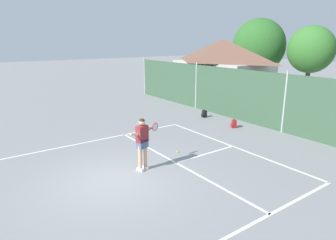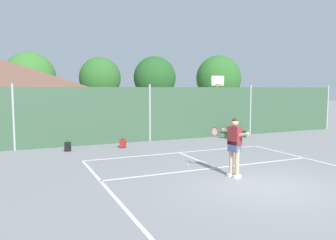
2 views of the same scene
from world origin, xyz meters
name	(u,v)px [view 2 (image 2 of 2)]	position (x,y,z in m)	size (l,w,h in m)	color
ground_plane	(264,187)	(0.00, 0.00, 0.00)	(120.00, 120.00, 0.00)	gray
court_markings	(250,181)	(0.00, 0.65, 0.00)	(8.30, 11.10, 0.01)	white
chainlink_fence	(150,114)	(0.00, 9.00, 1.42)	(26.09, 0.09, 2.99)	#38563D
basketball_hoop	(217,96)	(5.02, 10.40, 2.31)	(0.90, 0.67, 3.55)	yellow
treeline_backdrop	(84,77)	(-1.34, 20.41, 3.72)	(27.05, 4.65, 6.38)	brown
tennis_player	(234,142)	(-0.20, 1.19, 1.11)	(0.50, 1.38, 1.85)	silver
tennis_ball	(187,165)	(-0.80, 3.16, 0.03)	(0.07, 0.07, 0.07)	#CCE033
backpack_black	(68,147)	(-4.35, 7.82, 0.19)	(0.31, 0.28, 0.46)	black
backpack_red	(123,144)	(-1.89, 7.63, 0.19)	(0.33, 0.33, 0.46)	maroon
courtside_bench	(236,132)	(4.78, 8.03, 0.36)	(1.60, 0.36, 0.48)	#336B38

